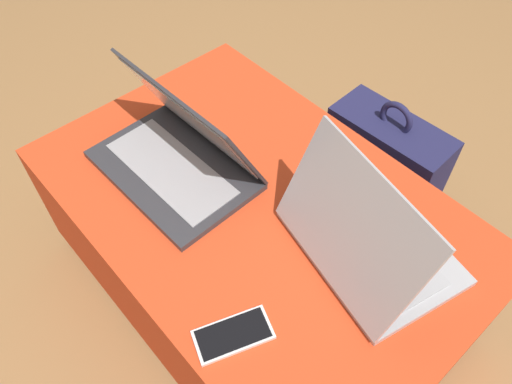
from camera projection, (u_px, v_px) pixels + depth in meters
ground_plane at (256, 287)px, 1.41m from camera, size 14.00×14.00×0.00m
ottoman at (256, 249)px, 1.25m from camera, size 1.01×0.66×0.39m
laptop_near at (179, 152)px, 1.13m from camera, size 0.38×0.26×0.24m
laptop_far at (365, 240)px, 0.98m from camera, size 0.38×0.32×0.25m
cell_phone at (233, 335)px, 0.90m from camera, size 0.11×0.16×0.01m
backpack at (381, 174)px, 1.43m from camera, size 0.33×0.19×0.45m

